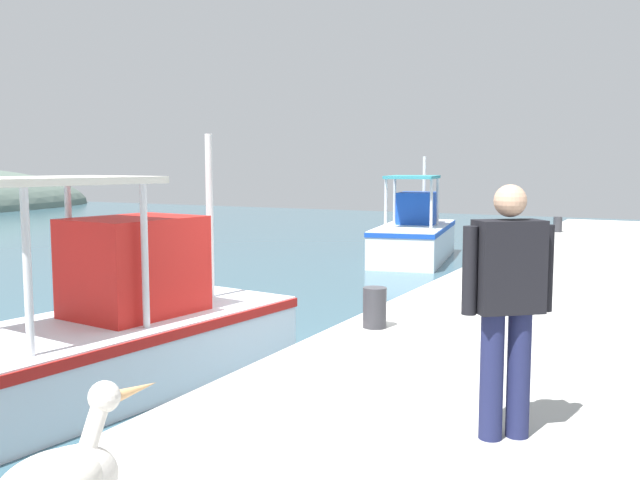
% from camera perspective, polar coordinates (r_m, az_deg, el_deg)
% --- Properties ---
extents(fishing_boat_second, '(5.64, 2.63, 3.11)m').
position_cam_1_polar(fishing_boat_second, '(8.75, -17.56, -7.40)').
color(fishing_boat_second, white).
rests_on(fishing_boat_second, ground).
extents(fishing_boat_third, '(4.97, 2.64, 2.93)m').
position_cam_1_polar(fishing_boat_third, '(19.98, 7.70, 0.36)').
color(fishing_boat_third, white).
rests_on(fishing_boat_third, ground).
extents(fisherman_standing, '(0.47, 0.53, 1.75)m').
position_cam_1_polar(fisherman_standing, '(4.94, 15.01, -4.59)').
color(fisherman_standing, '#1E234C').
rests_on(fisherman_standing, quay_pier).
extents(mooring_bollard_nearest, '(0.27, 0.27, 0.47)m').
position_cam_1_polar(mooring_bollard_nearest, '(8.17, 4.47, -5.51)').
color(mooring_bollard_nearest, '#333338').
rests_on(mooring_bollard_nearest, quay_pier).
extents(mooring_bollard_second, '(0.24, 0.24, 0.53)m').
position_cam_1_polar(mooring_bollard_second, '(13.76, 14.20, -0.81)').
color(mooring_bollard_second, '#333338').
rests_on(mooring_bollard_second, quay_pier).
extents(mooring_bollard_third, '(0.24, 0.24, 0.37)m').
position_cam_1_polar(mooring_bollard_third, '(17.91, 17.35, 0.43)').
color(mooring_bollard_third, '#333338').
rests_on(mooring_bollard_third, quay_pier).
extents(mooring_bollard_fourth, '(0.24, 0.24, 0.43)m').
position_cam_1_polar(mooring_bollard_fourth, '(20.76, 18.78, 1.21)').
color(mooring_bollard_fourth, '#333338').
rests_on(mooring_bollard_fourth, quay_pier).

